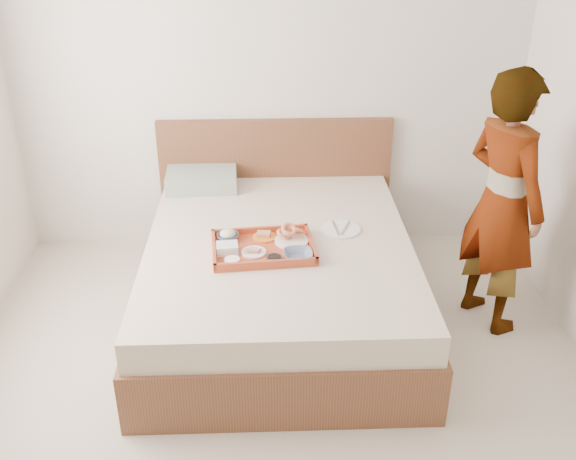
% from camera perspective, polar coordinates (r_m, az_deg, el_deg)
% --- Properties ---
extents(ground, '(3.50, 4.00, 0.01)m').
position_cam_1_polar(ground, '(3.40, -0.97, -17.03)').
color(ground, beige).
rests_on(ground, ground).
extents(wall_back, '(3.50, 0.01, 2.60)m').
position_cam_1_polar(wall_back, '(4.55, -1.69, 13.81)').
color(wall_back, silver).
rests_on(wall_back, ground).
extents(bed, '(1.65, 2.00, 0.53)m').
position_cam_1_polar(bed, '(4.02, -0.77, -4.21)').
color(bed, brown).
rests_on(bed, ground).
extents(headboard, '(1.65, 0.06, 0.95)m').
position_cam_1_polar(headboard, '(4.78, -1.08, 4.10)').
color(headboard, brown).
rests_on(headboard, ground).
extents(pillow, '(0.49, 0.35, 0.11)m').
position_cam_1_polar(pillow, '(4.59, -7.48, 4.35)').
color(pillow, '#909C8E').
rests_on(pillow, bed).
extents(tray, '(0.61, 0.47, 0.05)m').
position_cam_1_polar(tray, '(3.76, -2.17, -1.49)').
color(tray, '#B73B24').
rests_on(tray, bed).
extents(prawn_plate, '(0.22, 0.22, 0.01)m').
position_cam_1_polar(prawn_plate, '(3.84, 0.31, -0.93)').
color(prawn_plate, white).
rests_on(prawn_plate, tray).
extents(navy_bowl_big, '(0.18, 0.18, 0.04)m').
position_cam_1_polar(navy_bowl_big, '(3.66, 0.88, -2.18)').
color(navy_bowl_big, '#162149').
rests_on(navy_bowl_big, tray).
extents(sauce_dish, '(0.09, 0.09, 0.03)m').
position_cam_1_polar(sauce_dish, '(3.63, -1.21, -2.54)').
color(sauce_dish, black).
rests_on(sauce_dish, tray).
extents(meat_plate, '(0.15, 0.15, 0.01)m').
position_cam_1_polar(meat_plate, '(3.73, -2.99, -1.93)').
color(meat_plate, white).
rests_on(meat_plate, tray).
extents(bread_plate, '(0.15, 0.15, 0.01)m').
position_cam_1_polar(bread_plate, '(3.88, -2.04, -0.60)').
color(bread_plate, orange).
rests_on(bread_plate, tray).
extents(salad_bowl, '(0.14, 0.14, 0.04)m').
position_cam_1_polar(salad_bowl, '(3.87, -5.22, -0.60)').
color(salad_bowl, '#162149').
rests_on(salad_bowl, tray).
extents(plastic_tub, '(0.13, 0.11, 0.05)m').
position_cam_1_polar(plastic_tub, '(3.73, -5.28, -1.59)').
color(plastic_tub, silver).
rests_on(plastic_tub, tray).
extents(cheese_round, '(0.09, 0.09, 0.03)m').
position_cam_1_polar(cheese_round, '(3.63, -4.85, -2.69)').
color(cheese_round, white).
rests_on(cheese_round, tray).
extents(dinner_plate, '(0.29, 0.29, 0.01)m').
position_cam_1_polar(dinner_plate, '(4.01, 4.56, 0.06)').
color(dinner_plate, white).
rests_on(dinner_plate, bed).
extents(person, '(0.58, 0.68, 1.57)m').
position_cam_1_polar(person, '(3.95, 18.06, 2.23)').
color(person, beige).
rests_on(person, ground).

